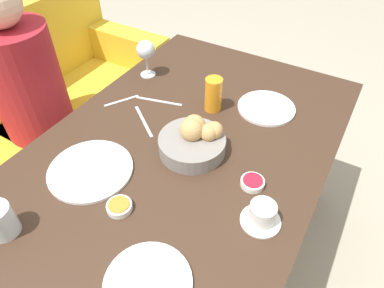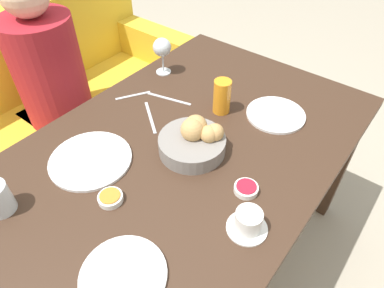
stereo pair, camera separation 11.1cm
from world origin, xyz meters
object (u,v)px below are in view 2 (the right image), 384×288
at_px(plate_far_center, 91,160).
at_px(juice_glass, 222,97).
at_px(plate_near_left, 123,275).
at_px(wine_glass, 162,49).
at_px(knife_silver, 169,99).
at_px(couch, 28,131).
at_px(coffee_cup, 248,222).
at_px(jam_bowl_berry, 247,188).
at_px(spoon_coffee, 133,96).
at_px(jam_bowl_honey, 110,198).
at_px(fork_silver, 150,117).
at_px(plate_near_right, 276,114).
at_px(seated_person, 60,103).
at_px(bread_basket, 194,140).

xyz_separation_m(plate_far_center, juice_glass, (0.47, -0.18, 0.06)).
relative_size(plate_far_center, juice_glass, 2.02).
distance_m(plate_near_left, wine_glass, 0.92).
height_order(juice_glass, knife_silver, juice_glass).
distance_m(couch, coffee_cup, 1.41).
height_order(plate_near_left, coffee_cup, coffee_cup).
distance_m(jam_bowl_berry, knife_silver, 0.52).
bearing_deg(plate_far_center, knife_silver, 3.08).
relative_size(coffee_cup, spoon_coffee, 0.88).
relative_size(couch, coffee_cup, 16.79).
height_order(wine_glass, coffee_cup, wine_glass).
bearing_deg(coffee_cup, jam_bowl_honey, 114.12).
xyz_separation_m(couch, plate_far_center, (-0.14, -0.81, 0.42)).
bearing_deg(fork_silver, plate_far_center, -179.80).
bearing_deg(wine_glass, coffee_cup, -122.87).
bearing_deg(fork_silver, wine_glass, 32.60).
xyz_separation_m(plate_near_left, plate_far_center, (0.20, 0.36, 0.00)).
distance_m(plate_near_right, spoon_coffee, 0.56).
distance_m(coffee_cup, knife_silver, 0.63).
xyz_separation_m(plate_far_center, jam_bowl_berry, (0.21, -0.46, 0.01)).
bearing_deg(spoon_coffee, seated_person, 95.94).
bearing_deg(seated_person, jam_bowl_honey, -113.06).
height_order(seated_person, plate_near_right, seated_person).
height_order(plate_near_right, jam_bowl_berry, jam_bowl_berry).
relative_size(wine_glass, jam_bowl_honey, 2.16).
bearing_deg(jam_bowl_honey, jam_bowl_berry, -46.41).
xyz_separation_m(seated_person, bread_basket, (-0.04, -0.88, 0.28)).
bearing_deg(spoon_coffee, fork_silver, -111.23).
relative_size(coffee_cup, jam_bowl_berry, 1.54).
bearing_deg(juice_glass, seated_person, 102.75).
xyz_separation_m(couch, bread_basket, (0.11, -1.04, 0.45)).
xyz_separation_m(couch, jam_bowl_berry, (0.07, -1.27, 0.42)).
relative_size(plate_near_left, plate_near_right, 0.98).
xyz_separation_m(jam_bowl_honey, spoon_coffee, (0.40, 0.32, -0.01)).
distance_m(juice_glass, wine_glass, 0.36).
xyz_separation_m(plate_near_left, jam_bowl_berry, (0.41, -0.09, 0.01)).
relative_size(plate_near_right, jam_bowl_berry, 2.99).
xyz_separation_m(wine_glass, jam_bowl_berry, (-0.34, -0.62, -0.10)).
relative_size(plate_near_left, juice_glass, 1.63).
xyz_separation_m(wine_glass, knife_silver, (-0.13, -0.15, -0.11)).
height_order(plate_near_left, jam_bowl_berry, jam_bowl_berry).
height_order(jam_bowl_berry, spoon_coffee, jam_bowl_berry).
height_order(plate_near_right, coffee_cup, coffee_cup).
bearing_deg(wine_glass, fork_silver, -147.40).
height_order(bread_basket, juice_glass, juice_glass).
xyz_separation_m(juice_glass, knife_silver, (-0.06, 0.20, -0.06)).
relative_size(plate_near_left, plate_far_center, 0.80).
bearing_deg(seated_person, fork_silver, -90.41).
relative_size(bread_basket, fork_silver, 1.40).
relative_size(wine_glass, knife_silver, 0.85).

